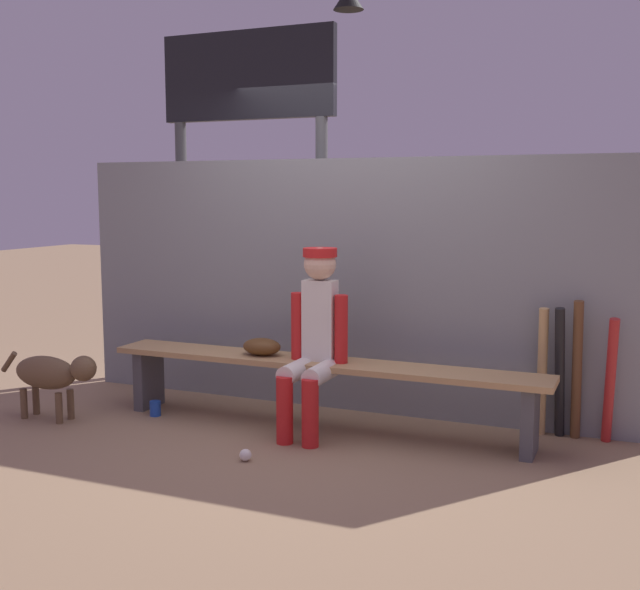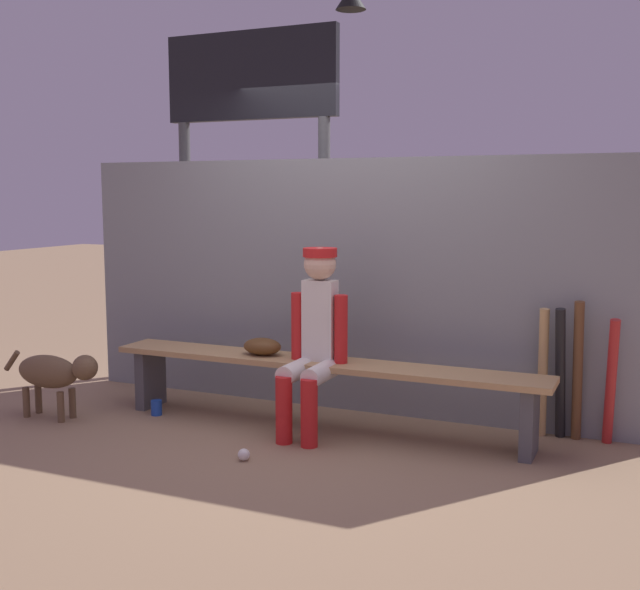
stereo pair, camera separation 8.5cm
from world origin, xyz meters
name	(u,v)px [view 1 (the left image)]	position (x,y,z in m)	size (l,w,h in m)	color
ground_plane	(320,429)	(0.00, 0.00, 0.00)	(30.00, 30.00, 0.00)	#937556
chainlink_fence	(348,286)	(0.00, 0.53, 0.93)	(4.47, 0.03, 1.87)	gray
dugout_bench	(320,374)	(0.00, 0.00, 0.39)	(3.12, 0.36, 0.48)	tan
player_seated	(314,334)	(0.00, -0.11, 0.68)	(0.41, 0.55, 1.25)	silver
baseball_glove	(262,347)	(-0.45, 0.00, 0.54)	(0.28, 0.20, 0.12)	#593819
bat_wood_tan	(542,372)	(1.42, 0.43, 0.44)	(0.06, 0.06, 0.87)	tan
bat_aluminum_black	(560,373)	(1.53, 0.42, 0.44)	(0.06, 0.06, 0.89)	black
bat_wood_dark	(577,370)	(1.64, 0.44, 0.47)	(0.06, 0.06, 0.93)	brown
bat_aluminum_red	(610,381)	(1.85, 0.41, 0.42)	(0.06, 0.06, 0.84)	#B22323
baseball	(245,455)	(-0.16, -0.78, 0.04)	(0.07, 0.07, 0.07)	white
cup_on_ground	(155,408)	(-1.23, -0.18, 0.06)	(0.08, 0.08, 0.11)	#1E47AD
cup_on_bench	(309,352)	(-0.08, -0.01, 0.54)	(0.08, 0.08, 0.11)	#1E47AD
scoreboard	(255,124)	(-1.11, 1.19, 2.20)	(1.87, 0.27, 3.22)	#3F3F42
dog	(52,374)	(-1.85, -0.54, 0.34)	(0.84, 0.20, 0.49)	brown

